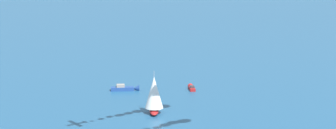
{
  "coord_description": "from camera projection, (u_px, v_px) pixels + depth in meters",
  "views": [
    {
      "loc": [
        -143.32,
        28.5,
        53.76
      ],
      "look_at": [
        -0.14,
        0.29,
        24.77
      ],
      "focal_mm": 68.24,
      "sensor_mm": 36.0,
      "label": 1
    }
  ],
  "objects": [
    {
      "name": "sailboat_outer_ring_b",
      "position": [
        154.0,
        94.0,
        198.01
      ],
      "size": [
        10.65,
        6.58,
        13.29
      ],
      "color": "#B21E1E",
      "rests_on": "ground_plane"
    },
    {
      "name": "motorboat_far_stbd",
      "position": [
        126.0,
        88.0,
        228.88
      ],
      "size": [
        3.5,
        10.33,
        2.94
      ],
      "color": "#23478C",
      "rests_on": "ground_plane"
    },
    {
      "name": "motorboat_near_centre",
      "position": [
        192.0,
        88.0,
        230.74
      ],
      "size": [
        7.44,
        2.58,
        2.12
      ],
      "color": "#B21E1E",
      "rests_on": "ground_plane"
    }
  ]
}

